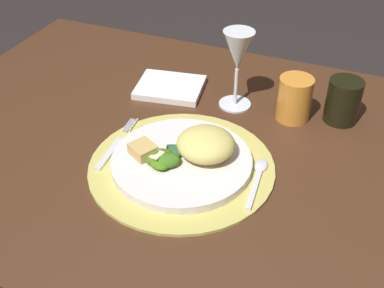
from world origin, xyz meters
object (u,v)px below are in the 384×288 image
(dining_table, at_px, (207,207))
(fork, at_px, (115,146))
(spoon, at_px, (258,175))
(wine_glass, at_px, (238,54))
(dinner_plate, at_px, (182,162))
(amber_tumbler, at_px, (294,99))
(napkin, at_px, (170,87))
(dark_tumbler, at_px, (343,101))

(dining_table, bearing_deg, fork, -155.31)
(spoon, bearing_deg, wine_glass, 118.09)
(fork, height_order, wine_glass, wine_glass)
(dinner_plate, height_order, amber_tumbler, amber_tumbler)
(napkin, bearing_deg, dining_table, -46.84)
(spoon, height_order, napkin, napkin)
(spoon, relative_size, napkin, 0.94)
(fork, xyz_separation_m, wine_glass, (0.16, 0.24, 0.11))
(spoon, xyz_separation_m, dark_tumbler, (0.10, 0.25, 0.04))
(spoon, height_order, amber_tumbler, amber_tumbler)
(amber_tumbler, bearing_deg, napkin, 179.00)
(wine_glass, bearing_deg, fork, -124.30)
(dark_tumbler, bearing_deg, fork, -145.08)
(dining_table, relative_size, amber_tumbler, 13.56)
(dinner_plate, bearing_deg, spoon, 9.70)
(dinner_plate, bearing_deg, napkin, 118.82)
(dining_table, distance_m, fork, 0.25)
(dinner_plate, height_order, spoon, dinner_plate)
(dark_tumbler, bearing_deg, napkin, -176.17)
(dining_table, xyz_separation_m, fork, (-0.16, -0.08, 0.17))
(dining_table, height_order, dinner_plate, dinner_plate)
(dinner_plate, relative_size, wine_glass, 1.50)
(spoon, height_order, wine_glass, wine_glass)
(amber_tumbler, height_order, dark_tumbler, same)
(wine_glass, xyz_separation_m, dark_tumbler, (0.22, 0.03, -0.08))
(dining_table, relative_size, napkin, 8.62)
(dining_table, height_order, wine_glass, wine_glass)
(dining_table, xyz_separation_m, spoon, (0.12, -0.05, 0.17))
(dinner_plate, height_order, dark_tumbler, dark_tumbler)
(dinner_plate, xyz_separation_m, fork, (-0.14, 0.00, -0.01))
(dinner_plate, relative_size, fork, 1.53)
(fork, distance_m, wine_glass, 0.31)
(napkin, relative_size, wine_glass, 0.85)
(wine_glass, distance_m, dark_tumbler, 0.24)
(napkin, height_order, dark_tumbler, dark_tumbler)
(dinner_plate, bearing_deg, dining_table, 74.04)
(dinner_plate, height_order, fork, dinner_plate)
(fork, bearing_deg, spoon, 4.32)
(dining_table, distance_m, dinner_plate, 0.19)
(wine_glass, bearing_deg, dark_tumbler, 7.42)
(dinner_plate, distance_m, wine_glass, 0.27)
(fork, relative_size, spoon, 1.23)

